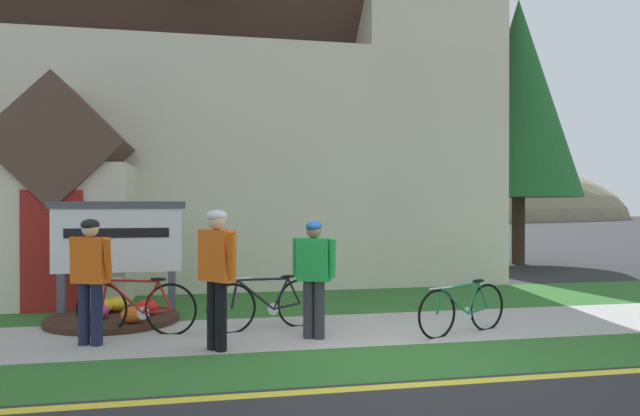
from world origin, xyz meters
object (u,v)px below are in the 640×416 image
(bicycle_yellow, at_px, (463,309))
(cyclist_in_orange_jersey, at_px, (314,271))
(church_sign, at_px, (117,240))
(cyclist_in_red_jersey, at_px, (217,267))
(roadside_conifer, at_px, (519,99))
(bicycle_black, at_px, (267,304))
(cyclist_in_blue_jersey, at_px, (90,272))
(bicycle_green, at_px, (137,307))

(bicycle_yellow, xyz_separation_m, cyclist_in_orange_jersey, (-2.15, 0.10, 0.58))
(church_sign, height_order, bicycle_yellow, church_sign)
(cyclist_in_red_jersey, bearing_deg, bicycle_yellow, 4.78)
(church_sign, bearing_deg, roadside_conifer, 30.08)
(bicycle_black, bearing_deg, cyclist_in_orange_jersey, -52.30)
(cyclist_in_orange_jersey, bearing_deg, bicycle_yellow, -2.75)
(cyclist_in_blue_jersey, bearing_deg, cyclist_in_red_jersey, -20.52)
(cyclist_in_red_jersey, distance_m, cyclist_in_blue_jersey, 1.73)
(bicycle_green, bearing_deg, bicycle_yellow, -11.03)
(cyclist_in_orange_jersey, bearing_deg, cyclist_in_red_jersey, -163.40)
(bicycle_green, xyz_separation_m, roadside_conifer, (10.54, 7.85, 4.75))
(bicycle_yellow, relative_size, bicycle_green, 0.94)
(church_sign, distance_m, bicycle_yellow, 5.64)
(cyclist_in_red_jersey, bearing_deg, cyclist_in_blue_jersey, 159.48)
(church_sign, height_order, bicycle_black, church_sign)
(bicycle_green, bearing_deg, church_sign, 107.37)
(church_sign, relative_size, cyclist_in_orange_jersey, 1.35)
(bicycle_green, distance_m, cyclist_in_orange_jersey, 2.61)
(cyclist_in_red_jersey, bearing_deg, roadside_conifer, 43.72)
(cyclist_in_orange_jersey, relative_size, roadside_conifer, 0.20)
(bicycle_green, xyz_separation_m, cyclist_in_blue_jersey, (-0.52, -0.58, 0.58))
(bicycle_yellow, relative_size, bicycle_black, 0.91)
(cyclist_in_orange_jersey, relative_size, cyclist_in_blue_jersey, 0.98)
(church_sign, xyz_separation_m, cyclist_in_blue_jersey, (-0.06, -2.05, -0.28))
(cyclist_in_red_jersey, bearing_deg, church_sign, 120.42)
(bicycle_green, distance_m, roadside_conifer, 13.98)
(bicycle_yellow, distance_m, cyclist_in_red_jersey, 3.56)
(cyclist_in_orange_jersey, height_order, cyclist_in_blue_jersey, cyclist_in_blue_jersey)
(cyclist_in_blue_jersey, bearing_deg, bicycle_green, 48.08)
(church_sign, distance_m, cyclist_in_orange_jersey, 3.68)
(bicycle_black, distance_m, bicycle_green, 1.86)
(bicycle_green, bearing_deg, cyclist_in_orange_jersey, -18.04)
(roadside_conifer, bearing_deg, church_sign, -149.92)
(bicycle_yellow, distance_m, cyclist_in_orange_jersey, 2.23)
(bicycle_yellow, height_order, cyclist_in_blue_jersey, cyclist_in_blue_jersey)
(bicycle_black, relative_size, cyclist_in_red_jersey, 0.99)
(church_sign, relative_size, bicycle_green, 1.28)
(church_sign, bearing_deg, cyclist_in_red_jersey, -59.58)
(bicycle_black, relative_size, roadside_conifer, 0.21)
(bicycle_yellow, height_order, bicycle_black, bicycle_black)
(cyclist_in_orange_jersey, height_order, roadside_conifer, roadside_conifer)
(bicycle_yellow, bearing_deg, cyclist_in_orange_jersey, 177.25)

